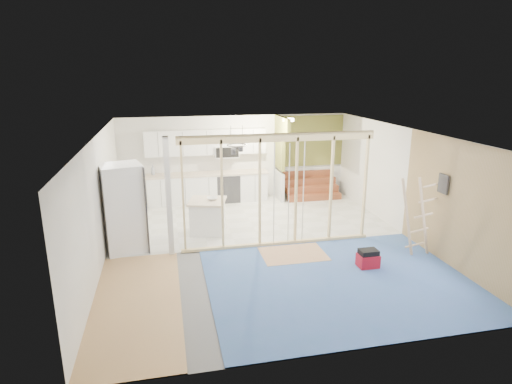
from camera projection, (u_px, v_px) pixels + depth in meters
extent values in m
cube|color=slate|center=(265.00, 246.00, 9.83)|extent=(7.00, 8.00, 0.01)
cube|color=white|center=(265.00, 133.00, 9.12)|extent=(7.00, 8.00, 0.01)
cube|color=white|center=(235.00, 158.00, 13.24)|extent=(7.00, 0.01, 2.60)
cube|color=white|center=(334.00, 271.00, 5.71)|extent=(7.00, 0.01, 2.60)
cube|color=white|center=(99.00, 202.00, 8.76)|extent=(0.01, 8.00, 2.60)
cube|color=white|center=(408.00, 183.00, 10.19)|extent=(0.01, 8.00, 2.60)
cube|color=silver|center=(248.00, 218.00, 11.71)|extent=(7.00, 4.00, 0.02)
cube|color=#4360A4|center=(340.00, 281.00, 8.15)|extent=(5.00, 4.00, 0.02)
cube|color=tan|center=(137.00, 303.00, 7.38)|extent=(1.50, 4.00, 0.02)
cube|color=tan|center=(293.00, 254.00, 9.36)|extent=(1.40, 1.00, 0.01)
cube|color=beige|center=(279.00, 137.00, 9.21)|extent=(4.40, 0.09, 0.18)
cube|color=beige|center=(277.00, 243.00, 9.88)|extent=(4.40, 0.09, 0.06)
cube|color=silver|center=(169.00, 197.00, 9.05)|extent=(0.12, 0.14, 2.60)
cube|color=beige|center=(183.00, 197.00, 9.11)|extent=(0.04, 0.09, 2.40)
cube|color=beige|center=(222.00, 194.00, 9.28)|extent=(0.04, 0.09, 2.40)
cube|color=beige|center=(260.00, 192.00, 9.45)|extent=(0.04, 0.09, 2.40)
cube|color=beige|center=(296.00, 190.00, 9.62)|extent=(0.04, 0.09, 2.40)
cube|color=beige|center=(331.00, 188.00, 9.79)|extent=(0.04, 0.09, 2.40)
cube|color=beige|center=(365.00, 186.00, 9.97)|extent=(0.04, 0.09, 2.40)
cylinder|color=silver|center=(274.00, 195.00, 9.51)|extent=(0.02, 0.02, 2.35)
cylinder|color=silver|center=(303.00, 193.00, 9.70)|extent=(0.02, 0.02, 2.35)
cylinder|color=silver|center=(289.00, 194.00, 9.61)|extent=(0.02, 0.02, 2.35)
cube|color=white|center=(208.00, 189.00, 13.01)|extent=(3.60, 0.60, 0.88)
cube|color=beige|center=(208.00, 174.00, 12.88)|extent=(3.66, 0.64, 0.05)
cube|color=white|center=(127.00, 204.00, 11.50)|extent=(0.60, 1.60, 0.88)
cube|color=beige|center=(126.00, 187.00, 11.38)|extent=(0.64, 1.64, 0.05)
cube|color=white|center=(206.00, 142.00, 12.74)|extent=(3.60, 0.34, 0.75)
cube|color=silver|center=(226.00, 151.00, 12.90)|extent=(0.72, 0.38, 0.36)
cube|color=black|center=(227.00, 153.00, 12.73)|extent=(0.68, 0.02, 0.30)
cube|color=olive|center=(280.00, 143.00, 12.95)|extent=(0.10, 0.90, 1.60)
cube|color=silver|center=(279.00, 186.00, 13.31)|extent=(0.10, 0.90, 0.90)
cube|color=olive|center=(286.00, 127.00, 12.14)|extent=(0.10, 0.50, 0.50)
cube|color=olive|center=(310.00, 141.00, 13.58)|extent=(2.20, 0.04, 1.60)
cube|color=silver|center=(308.00, 181.00, 13.93)|extent=(2.20, 0.04, 0.90)
cube|color=brown|center=(314.00, 197.00, 13.29)|extent=(1.70, 0.26, 0.20)
cube|color=brown|center=(312.00, 189.00, 13.48)|extent=(1.70, 0.26, 0.20)
cube|color=brown|center=(309.00, 181.00, 13.67)|extent=(1.70, 0.26, 0.20)
cube|color=brown|center=(307.00, 173.00, 13.86)|extent=(1.70, 0.26, 0.20)
torus|color=black|center=(237.00, 145.00, 11.00)|extent=(0.52, 0.52, 0.02)
cylinder|color=black|center=(231.00, 135.00, 10.90)|extent=(0.01, 0.01, 0.50)
cylinder|color=black|center=(242.00, 135.00, 10.96)|extent=(0.01, 0.01, 0.50)
cylinder|color=#36363B|center=(234.00, 152.00, 10.93)|extent=(0.14, 0.14, 0.14)
cylinder|color=#36363B|center=(241.00, 149.00, 11.15)|extent=(0.12, 0.12, 0.12)
cube|color=tan|center=(463.00, 209.00, 8.30)|extent=(0.02, 4.00, 2.60)
cube|color=#36363B|center=(443.00, 184.00, 8.76)|extent=(0.04, 0.30, 0.40)
cylinder|color=#FFEABF|center=(289.00, 120.00, 12.25)|extent=(0.32, 0.32, 0.08)
cube|color=white|center=(123.00, 208.00, 9.36)|extent=(1.03, 1.00, 1.97)
cube|color=#36363B|center=(143.00, 207.00, 9.44)|extent=(0.21, 0.77, 1.93)
cube|color=white|center=(208.00, 218.00, 10.54)|extent=(0.95, 0.95, 0.78)
cube|color=beige|center=(207.00, 201.00, 10.42)|extent=(1.06, 1.06, 0.05)
imported|color=white|center=(212.00, 198.00, 10.45)|extent=(0.28, 0.28, 0.06)
imported|color=#A0A5B2|center=(153.00, 170.00, 12.60)|extent=(0.14, 0.14, 0.31)
imported|color=silver|center=(259.00, 168.00, 13.19)|extent=(0.09, 0.09, 0.18)
cube|color=#A80F1E|center=(368.00, 261.00, 8.72)|extent=(0.41, 0.31, 0.29)
cube|color=black|center=(369.00, 252.00, 8.67)|extent=(0.37, 0.27, 0.10)
cube|color=tan|center=(407.00, 218.00, 9.06)|extent=(0.42, 0.08, 1.74)
cube|color=tan|center=(423.00, 216.00, 9.14)|extent=(0.42, 0.08, 1.74)
cube|color=tan|center=(414.00, 245.00, 9.28)|extent=(0.42, 0.08, 0.12)
cube|color=tan|center=(419.00, 230.00, 9.21)|extent=(0.42, 0.08, 0.12)
cube|color=tan|center=(423.00, 215.00, 9.13)|extent=(0.42, 0.08, 0.12)
cube|color=tan|center=(428.00, 200.00, 9.05)|extent=(0.42, 0.08, 0.12)
cube|color=tan|center=(433.00, 185.00, 8.98)|extent=(0.42, 0.08, 0.12)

